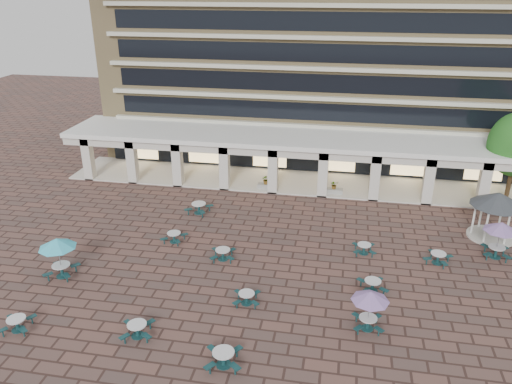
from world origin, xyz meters
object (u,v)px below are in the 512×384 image
picnic_table_0 (17,323)px  planter_left (266,183)px  picnic_table_1 (224,357)px  gazebo (497,204)px  planter_right (334,189)px  picnic_table_2 (247,297)px

picnic_table_0 → planter_left: bearing=53.6°
picnic_table_1 → gazebo: (15.61, 15.90, 2.08)m
picnic_table_0 → planter_right: 26.17m
gazebo → picnic_table_0: bearing=-150.2°
picnic_table_2 → gazebo: bearing=28.0°
planter_left → planter_right: planter_left is taller
gazebo → picnic_table_1: bearing=-134.5°
picnic_table_1 → planter_right: 22.04m
picnic_table_1 → picnic_table_2: size_ratio=1.18×
picnic_table_0 → picnic_table_2: picnic_table_0 is taller
picnic_table_2 → gazebo: size_ratio=0.46×
picnic_table_1 → gazebo: bearing=36.8°
picnic_table_2 → planter_left: bearing=88.5°
picnic_table_0 → planter_right: planter_right is taller
picnic_table_1 → planter_right: (4.31, 21.62, 0.01)m
picnic_table_0 → planter_right: size_ratio=1.23×
picnic_table_1 → planter_left: planter_left is taller
picnic_table_0 → picnic_table_1: bearing=-14.5°
planter_left → planter_right: size_ratio=1.00×
gazebo → planter_left: gazebo is taller
planter_left → planter_right: (5.83, 0.00, -0.09)m
picnic_table_0 → planter_left: (9.70, 21.06, 0.14)m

